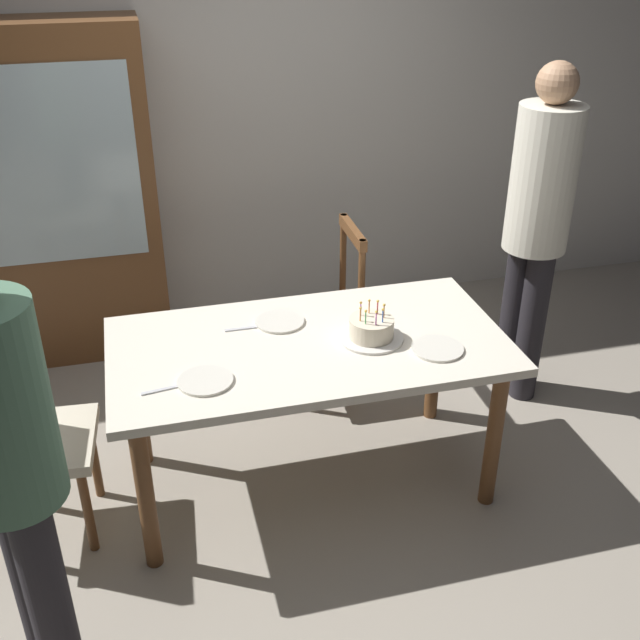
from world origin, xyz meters
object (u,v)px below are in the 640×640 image
(chair_upholstered, at_px, (14,430))
(plate_far_side, at_px, (280,321))
(birthday_cake, at_px, (371,330))
(plate_near_guest, at_px, (437,348))
(person_celebrant, at_px, (8,460))
(china_cabinet, at_px, (56,200))
(plate_near_celebrant, at_px, (205,381))
(person_guest, at_px, (537,218))
(dining_table, at_px, (309,360))
(chair_spindle_back, at_px, (321,315))

(chair_upholstered, bearing_deg, plate_far_side, 10.14)
(birthday_cake, distance_m, plate_far_side, 0.43)
(plate_near_guest, bearing_deg, birthday_cake, 147.30)
(person_celebrant, bearing_deg, plate_far_side, 42.52)
(birthday_cake, relative_size, plate_near_guest, 1.27)
(plate_near_guest, height_order, person_celebrant, person_celebrant)
(china_cabinet, bearing_deg, plate_near_celebrant, -70.97)
(plate_near_celebrant, height_order, person_guest, person_guest)
(plate_near_celebrant, relative_size, plate_far_side, 1.00)
(plate_near_celebrant, xyz_separation_m, plate_near_guest, (0.97, 0.00, 0.00))
(person_celebrant, bearing_deg, plate_near_celebrant, 40.17)
(plate_near_guest, relative_size, person_guest, 0.12)
(plate_near_guest, bearing_deg, chair_upholstered, 173.77)
(birthday_cake, bearing_deg, plate_near_celebrant, -167.99)
(dining_table, distance_m, china_cabinet, 1.91)
(plate_near_guest, xyz_separation_m, china_cabinet, (-1.58, 1.76, 0.19))
(birthday_cake, bearing_deg, person_guest, 26.04)
(plate_near_guest, xyz_separation_m, chair_spindle_back, (-0.26, 0.96, -0.31))
(plate_near_guest, distance_m, person_guest, 1.06)
(plate_near_celebrant, bearing_deg, person_guest, 20.50)
(chair_spindle_back, height_order, person_celebrant, person_celebrant)
(person_celebrant, relative_size, china_cabinet, 0.86)
(person_guest, bearing_deg, china_cabinet, 155.08)
(dining_table, relative_size, plate_far_side, 7.70)
(dining_table, xyz_separation_m, person_guest, (1.29, 0.46, 0.36))
(birthday_cake, distance_m, chair_spindle_back, 0.87)
(dining_table, distance_m, chair_upholstered, 1.24)
(person_guest, bearing_deg, birthday_cake, -153.96)
(birthday_cake, xyz_separation_m, plate_far_side, (-0.35, 0.24, -0.04))
(chair_spindle_back, bearing_deg, person_celebrant, -132.19)
(plate_near_guest, xyz_separation_m, person_guest, (0.79, 0.66, 0.26))
(person_guest, relative_size, china_cabinet, 0.94)
(china_cabinet, bearing_deg, birthday_cake, -50.13)
(person_celebrant, bearing_deg, plate_near_guest, 18.61)
(person_celebrant, bearing_deg, china_cabinet, 89.00)
(plate_far_side, relative_size, china_cabinet, 0.12)
(plate_near_guest, relative_size, chair_upholstered, 0.23)
(chair_spindle_back, xyz_separation_m, person_celebrant, (-1.36, -1.50, 0.48))
(person_celebrant, bearing_deg, chair_spindle_back, 47.81)
(plate_near_celebrant, distance_m, chair_spindle_back, 1.23)
(china_cabinet, bearing_deg, chair_upholstered, -96.00)
(birthday_cake, xyz_separation_m, china_cabinet, (-1.34, 1.60, 0.15))
(chair_upholstered, relative_size, person_celebrant, 0.58)
(plate_near_celebrant, xyz_separation_m, plate_far_side, (0.38, 0.40, 0.00))
(plate_near_celebrant, height_order, chair_upholstered, chair_upholstered)
(plate_near_guest, xyz_separation_m, chair_upholstered, (-1.74, 0.19, -0.23))
(plate_near_celebrant, bearing_deg, birthday_cake, 12.01)
(birthday_cake, relative_size, chair_upholstered, 0.29)
(chair_spindle_back, xyz_separation_m, china_cabinet, (-1.32, 0.80, 0.49))
(chair_spindle_back, bearing_deg, dining_table, -108.29)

